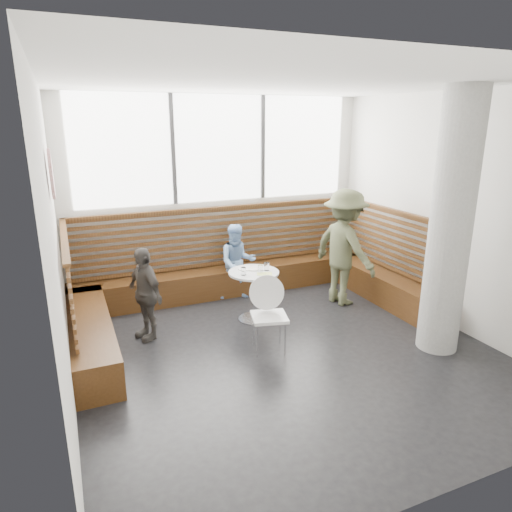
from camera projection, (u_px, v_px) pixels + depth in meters
name	position (u px, v px, depth m)	size (l,w,h in m)	color
room	(290.00, 229.00, 5.28)	(5.00, 5.00, 3.20)	silver
booth	(237.00, 279.00, 7.18)	(5.00, 2.50, 1.44)	#3C230F
concrete_column	(451.00, 226.00, 5.45)	(0.50, 0.50, 3.20)	gray
wall_art	(51.00, 174.00, 4.50)	(0.50, 0.50, 0.03)	white
cafe_table	(254.00, 285.00, 6.55)	(0.72, 0.72, 0.74)	silver
cafe_chair	(267.00, 308.00, 5.71)	(0.45, 0.44, 0.94)	white
adult_man	(344.00, 247.00, 7.09)	(1.18, 0.68, 1.82)	#4F5438
child_back	(237.00, 262.00, 7.33)	(0.60, 0.47, 1.24)	#84AFE6
child_left	(145.00, 294.00, 5.98)	(0.73, 0.31, 1.25)	#433F3C
plate_near	(245.00, 269.00, 6.58)	(0.19, 0.19, 0.01)	white
plate_far	(253.00, 269.00, 6.58)	(0.21, 0.21, 0.01)	white
glass_left	(243.00, 271.00, 6.33)	(0.07, 0.07, 0.11)	white
glass_mid	(260.00, 269.00, 6.41)	(0.07, 0.07, 0.11)	white
glass_right	(267.00, 266.00, 6.52)	(0.07, 0.07, 0.12)	white
menu_card	(265.00, 274.00, 6.38)	(0.21, 0.15, 0.00)	#A5C64C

